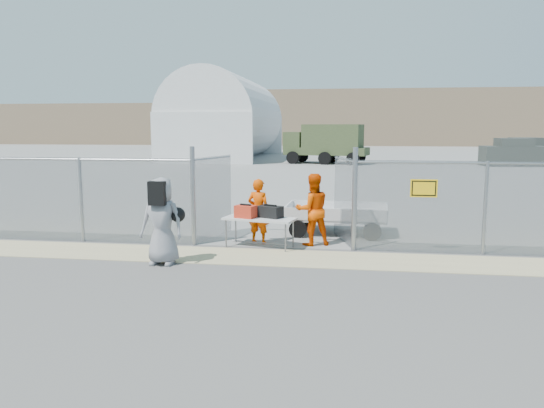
% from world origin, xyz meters
% --- Properties ---
extents(ground, '(160.00, 160.00, 0.00)m').
position_xyz_m(ground, '(0.00, 0.00, 0.00)').
color(ground, '#4C4949').
extents(tarmac_inside, '(160.00, 80.00, 0.01)m').
position_xyz_m(tarmac_inside, '(0.00, 42.00, 0.01)').
color(tarmac_inside, gray).
rests_on(tarmac_inside, ground).
extents(dirt_strip, '(44.00, 1.60, 0.01)m').
position_xyz_m(dirt_strip, '(0.00, 1.00, 0.01)').
color(dirt_strip, tan).
rests_on(dirt_strip, ground).
extents(distant_hills, '(140.00, 6.00, 9.00)m').
position_xyz_m(distant_hills, '(5.00, 78.00, 4.50)').
color(distant_hills, '#7F684F').
rests_on(distant_hills, ground).
extents(chain_link_fence, '(40.00, 0.20, 2.20)m').
position_xyz_m(chain_link_fence, '(0.00, 2.00, 1.10)').
color(chain_link_fence, gray).
rests_on(chain_link_fence, ground).
extents(quonset_hangar, '(9.00, 18.00, 8.00)m').
position_xyz_m(quonset_hangar, '(-10.00, 40.00, 4.00)').
color(quonset_hangar, silver).
rests_on(quonset_hangar, ground).
extents(folding_table, '(1.87, 1.08, 0.75)m').
position_xyz_m(folding_table, '(-0.31, 2.01, 0.37)').
color(folding_table, silver).
rests_on(folding_table, ground).
extents(orange_bag, '(0.57, 0.47, 0.31)m').
position_xyz_m(orange_bag, '(-0.66, 1.97, 0.90)').
color(orange_bag, red).
rests_on(orange_bag, folding_table).
extents(black_duffel, '(0.69, 0.57, 0.29)m').
position_xyz_m(black_duffel, '(-0.06, 2.10, 0.89)').
color(black_duffel, black).
rests_on(black_duffel, folding_table).
extents(security_worker_left, '(0.70, 0.56, 1.67)m').
position_xyz_m(security_worker_left, '(-0.41, 2.45, 0.84)').
color(security_worker_left, '#E44700').
rests_on(security_worker_left, ground).
extents(security_worker_right, '(1.07, 0.96, 1.82)m').
position_xyz_m(security_worker_right, '(0.97, 2.45, 0.91)').
color(security_worker_right, '#E44700').
rests_on(security_worker_right, ground).
extents(visitor, '(0.94, 0.63, 1.90)m').
position_xyz_m(visitor, '(-2.14, 0.11, 0.95)').
color(visitor, gray).
rests_on(visitor, ground).
extents(utility_trailer, '(3.69, 2.01, 0.88)m').
position_xyz_m(utility_trailer, '(1.54, 4.03, 0.44)').
color(utility_trailer, silver).
rests_on(utility_trailer, ground).
extents(military_truck, '(7.07, 3.83, 3.20)m').
position_xyz_m(military_truck, '(-0.04, 33.04, 1.60)').
color(military_truck, '#3C4A29').
rests_on(military_truck, ground).
extents(parked_vehicle_near, '(4.74, 2.39, 2.09)m').
position_xyz_m(parked_vehicle_near, '(14.27, 32.29, 1.04)').
color(parked_vehicle_near, '#373C38').
rests_on(parked_vehicle_near, ground).
extents(parked_vehicle_mid, '(4.73, 2.48, 2.06)m').
position_xyz_m(parked_vehicle_mid, '(16.45, 36.42, 1.03)').
color(parked_vehicle_mid, '#373C38').
rests_on(parked_vehicle_mid, ground).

